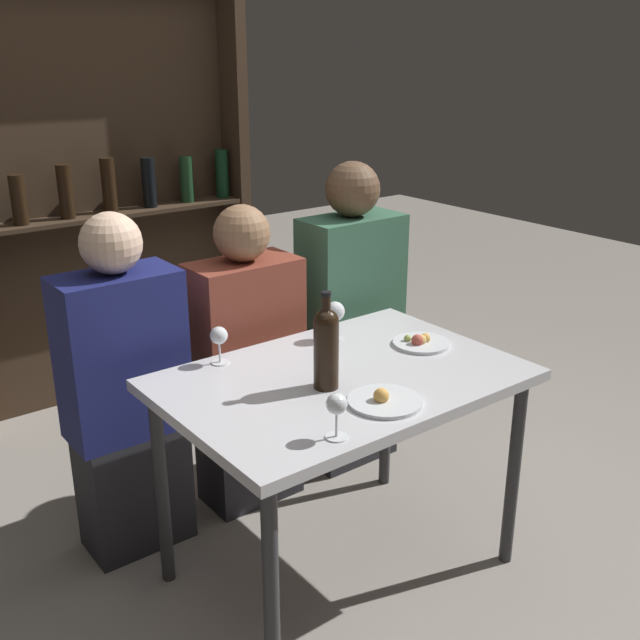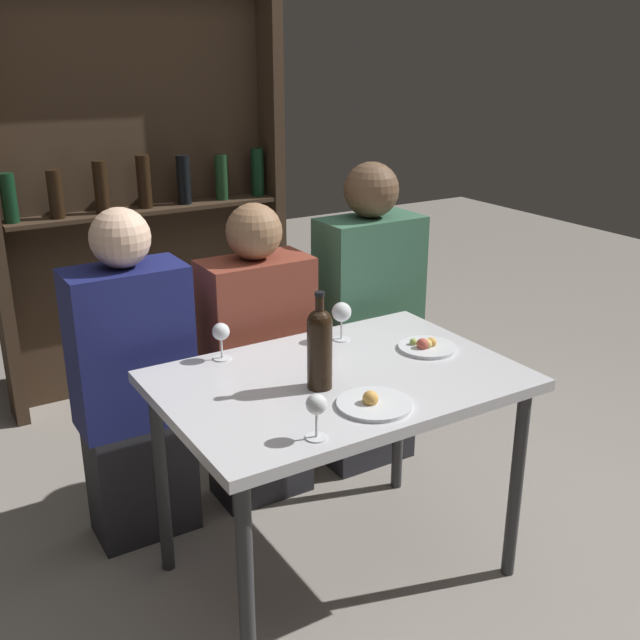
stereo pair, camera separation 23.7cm
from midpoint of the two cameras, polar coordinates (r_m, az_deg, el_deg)
name	(u,v)px [view 2 (the right image)]	position (r m, az deg, el deg)	size (l,w,h in m)	color
ground_plane	(337,570)	(2.73, 3.93, -18.52)	(10.00, 10.00, 0.00)	gray
dining_table	(339,397)	(2.38, 4.31, -5.94)	(1.11, 0.76, 0.74)	silver
wine_rack_wall	(138,163)	(3.79, -11.91, 11.63)	(1.47, 0.21, 2.30)	#38281C
wine_bottle	(320,345)	(2.21, 3.05, -1.97)	(0.08, 0.08, 0.30)	black
wine_glass_0	(221,334)	(2.44, -4.81, -1.10)	(0.06, 0.06, 0.13)	silver
wine_glass_1	(316,407)	(1.94, 3.24, -6.71)	(0.06, 0.06, 0.13)	silver
wine_glass_2	(342,313)	(2.59, 4.28, 0.47)	(0.07, 0.07, 0.14)	silver
food_plate_0	(426,346)	(2.58, 10.74, -2.03)	(0.20, 0.20, 0.05)	silver
food_plate_1	(374,403)	(2.16, 7.27, -6.37)	(0.22, 0.22, 0.05)	silver
seated_person_left	(134,390)	(2.68, -11.53, -5.27)	(0.40, 0.22, 1.22)	#26262B
seated_person_center	(258,365)	(2.87, -2.38, -3.52)	(0.41, 0.22, 1.18)	#26262B
seated_person_right	(368,327)	(3.11, 5.87, -0.58)	(0.42, 0.22, 1.29)	#26262B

